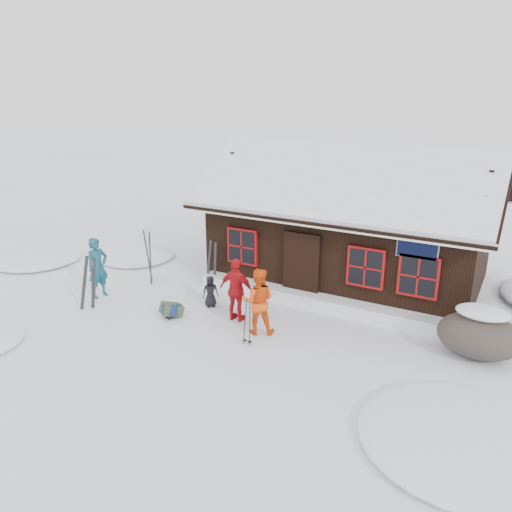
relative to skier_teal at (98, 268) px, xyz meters
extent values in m
plane|color=white|center=(4.48, 0.29, -0.92)|extent=(120.00, 120.00, 0.00)
cube|color=black|center=(5.98, 5.29, 0.33)|extent=(8.00, 5.00, 2.50)
cube|color=black|center=(5.98, 3.81, 2.43)|extent=(8.90, 3.14, 1.88)
cube|color=black|center=(5.98, 6.76, 2.43)|extent=(8.90, 3.14, 1.88)
cube|color=white|center=(5.98, 3.81, 2.57)|extent=(8.72, 3.07, 1.86)
cube|color=white|center=(5.98, 6.76, 2.57)|extent=(8.72, 3.07, 1.86)
cube|color=white|center=(5.98, 5.29, 3.30)|extent=(8.81, 0.22, 0.14)
cube|color=silver|center=(5.98, 2.34, 1.56)|extent=(8.90, 0.10, 0.20)
cube|color=black|center=(5.38, 2.74, 0.08)|extent=(1.00, 0.10, 2.00)
cube|color=black|center=(8.58, 2.71, 1.23)|extent=(1.00, 0.06, 0.60)
cube|color=maroon|center=(3.38, 2.73, 0.43)|extent=(1.04, 0.10, 1.14)
cube|color=black|center=(3.38, 2.69, 0.43)|extent=(0.90, 0.04, 1.00)
cube|color=maroon|center=(7.28, 2.73, 0.43)|extent=(1.04, 0.10, 1.14)
cube|color=black|center=(7.28, 2.69, 0.43)|extent=(0.90, 0.04, 1.00)
cube|color=maroon|center=(8.68, 2.73, 0.43)|extent=(1.04, 0.10, 1.14)
cube|color=black|center=(8.68, 2.69, 0.43)|extent=(0.90, 0.04, 1.00)
cube|color=white|center=(5.98, 2.54, -0.74)|extent=(7.60, 0.60, 0.35)
ellipsoid|color=white|center=(-1.52, 3.29, -0.92)|extent=(2.80, 2.80, 0.34)
ellipsoid|color=white|center=(10.48, -1.71, -0.92)|extent=(3.60, 3.60, 0.43)
ellipsoid|color=white|center=(-4.52, 1.29, -0.92)|extent=(3.20, 3.20, 0.38)
imported|color=#144E60|center=(0.00, 0.00, 0.00)|extent=(0.54, 0.73, 1.83)
imported|color=#EE4F10|center=(5.30, 0.27, -0.04)|extent=(1.04, 0.95, 1.74)
imported|color=red|center=(4.46, 0.62, -0.04)|extent=(1.02, 0.43, 1.75)
imported|color=black|center=(3.32, 1.02, -0.45)|extent=(0.53, 0.52, 0.92)
ellipsoid|color=#473E38|center=(10.36, 1.73, -0.40)|extent=(1.89, 1.42, 1.04)
ellipsoid|color=white|center=(10.36, 1.73, 0.07)|extent=(1.19, 0.86, 0.26)
cube|color=black|center=(0.33, -0.84, -0.14)|extent=(0.30, 0.29, 1.63)
cube|color=black|center=(0.58, -0.74, -0.14)|extent=(0.40, 0.08, 1.63)
cube|color=black|center=(0.39, 1.77, -0.10)|extent=(0.33, 0.10, 1.73)
cube|color=black|center=(0.62, 1.61, -0.10)|extent=(0.21, 0.28, 1.73)
cube|color=black|center=(2.27, 2.49, -0.21)|extent=(0.26, 0.10, 1.51)
cube|color=black|center=(2.52, 2.48, -0.21)|extent=(0.24, 0.12, 1.51)
cylinder|color=black|center=(5.31, -0.41, -0.34)|extent=(0.09, 0.11, 1.22)
cylinder|color=black|center=(5.44, -0.41, -0.34)|extent=(0.09, 0.11, 1.22)
cube|color=navy|center=(2.78, -0.07, -0.77)|extent=(0.53, 0.61, 0.28)
cube|color=#434531|center=(2.78, -0.08, -0.77)|extent=(0.62, 0.67, 0.30)
camera|label=1|loc=(10.89, -9.85, 5.05)|focal=35.00mm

